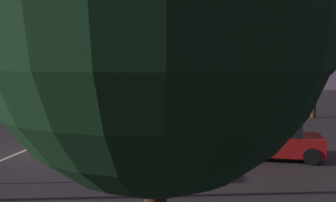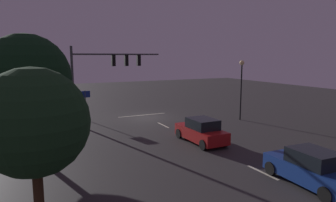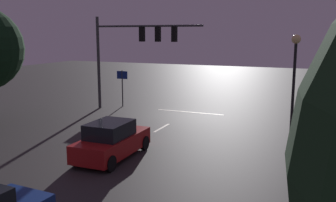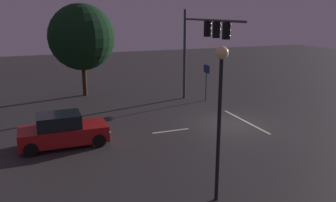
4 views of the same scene
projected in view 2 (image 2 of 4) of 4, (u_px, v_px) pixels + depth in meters
The scene contains 12 objects.
ground_plane at pixel (146, 117), 29.82m from camera, with size 80.00×80.00×0.00m, color #2D2B2B.
traffic_signal_assembly at pixel (106, 68), 27.25m from camera, with size 8.23×0.47×6.80m.
lane_dash_far at pixel (163, 125), 26.27m from camera, with size 2.20×0.16×0.01m, color beige.
lane_dash_mid at pixel (200, 143), 20.95m from camera, with size 2.20×0.16×0.01m, color beige.
lane_dash_near at pixel (263, 172), 15.63m from camera, with size 2.20×0.16×0.01m, color beige.
stop_bar at pixel (142, 115), 30.71m from camera, with size 5.00×0.16×0.01m, color beige.
car_approaching at pixel (201, 131), 20.99m from camera, with size 1.94×4.39×1.70m.
car_distant at pixel (311, 168), 14.06m from camera, with size 2.11×4.45×1.70m.
street_lamp_left_kerb at pixel (241, 79), 27.98m from camera, with size 0.44×0.44×5.55m.
route_sign at pixel (85, 99), 28.03m from camera, with size 0.90×0.09×2.79m.
tree_right_near at pixel (26, 78), 17.96m from camera, with size 5.20×5.20×7.29m.
tree_right_far at pixel (34, 123), 10.42m from camera, with size 3.83×3.83×5.61m.
Camera 2 is at (10.97, 27.22, 5.96)m, focal length 32.43 mm.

